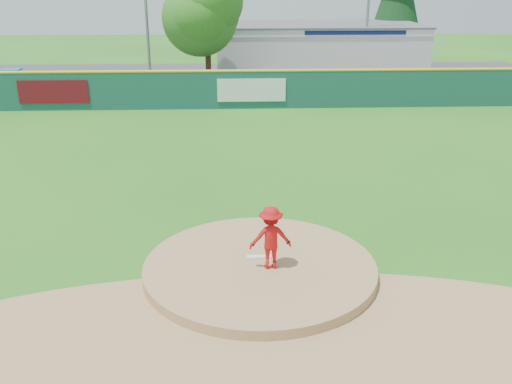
{
  "coord_description": "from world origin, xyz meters",
  "views": [
    {
      "loc": [
        -0.63,
        -11.97,
        6.6
      ],
      "look_at": [
        0.0,
        2.0,
        1.3
      ],
      "focal_mm": 40.0,
      "sensor_mm": 36.0,
      "label": 1
    }
  ],
  "objects_px": {
    "van": "(160,85)",
    "pool_building_grp": "(317,46)",
    "deciduous_tree": "(207,12)",
    "playground_slide": "(12,83)",
    "pitcher": "(271,238)"
  },
  "relations": [
    {
      "from": "playground_slide",
      "to": "deciduous_tree",
      "type": "distance_m",
      "value": 12.33
    },
    {
      "from": "pool_building_grp",
      "to": "playground_slide",
      "type": "distance_m",
      "value": 21.79
    },
    {
      "from": "playground_slide",
      "to": "deciduous_tree",
      "type": "bearing_deg",
      "value": 14.57
    },
    {
      "from": "pool_building_grp",
      "to": "playground_slide",
      "type": "relative_size",
      "value": 5.37
    },
    {
      "from": "deciduous_tree",
      "to": "pool_building_grp",
      "type": "bearing_deg",
      "value": 41.16
    },
    {
      "from": "van",
      "to": "deciduous_tree",
      "type": "height_order",
      "value": "deciduous_tree"
    },
    {
      "from": "van",
      "to": "playground_slide",
      "type": "bearing_deg",
      "value": 70.17
    },
    {
      "from": "van",
      "to": "pool_building_grp",
      "type": "relative_size",
      "value": 0.37
    },
    {
      "from": "pitcher",
      "to": "pool_building_grp",
      "type": "height_order",
      "value": "pool_building_grp"
    },
    {
      "from": "pool_building_grp",
      "to": "pitcher",
      "type": "bearing_deg",
      "value": -100.16
    },
    {
      "from": "pitcher",
      "to": "van",
      "type": "bearing_deg",
      "value": -81.72
    },
    {
      "from": "van",
      "to": "playground_slide",
      "type": "distance_m",
      "value": 8.85
    },
    {
      "from": "van",
      "to": "pool_building_grp",
      "type": "bearing_deg",
      "value": -54.44
    },
    {
      "from": "pitcher",
      "to": "pool_building_grp",
      "type": "relative_size",
      "value": 0.1
    },
    {
      "from": "pool_building_grp",
      "to": "playground_slide",
      "type": "height_order",
      "value": "pool_building_grp"
    }
  ]
}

